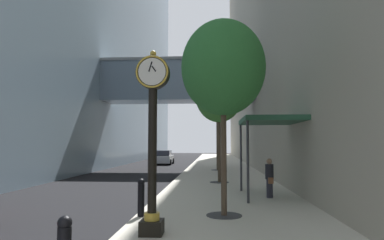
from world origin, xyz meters
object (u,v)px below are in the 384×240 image
pedestrian_walking (270,177)px  car_silver_mid (163,158)px  street_tree_mid_near (219,96)px  street_clock (152,132)px  bollard_third (141,197)px  street_tree_near (223,68)px  street_tree_mid_far (217,105)px

pedestrian_walking → car_silver_mid: pedestrian_walking is taller
street_tree_mid_near → pedestrian_walking: street_tree_mid_near is taller
street_clock → bollard_third: bearing=109.5°
pedestrian_walking → car_silver_mid: size_ratio=0.38×
bollard_third → pedestrian_walking: (4.52, 3.82, 0.24)m
street_tree_mid_near → street_tree_near: bearing=-90.0°
street_tree_near → street_tree_mid_near: 8.83m
bollard_third → street_tree_near: bearing=6.4°
bollard_third → street_tree_mid_far: (2.54, 17.93, 4.84)m
street_clock → bollard_third: street_clock is taller
bollard_third → street_tree_mid_far: size_ratio=0.17×
bollard_third → street_tree_mid_far: street_tree_mid_far is taller
bollard_third → street_tree_mid_near: size_ratio=0.17×
street_clock → car_silver_mid: street_clock is taller
street_tree_mid_far → car_silver_mid: (-6.00, 9.39, -4.81)m
street_tree_mid_near → street_tree_mid_far: bearing=90.0°
pedestrian_walking → car_silver_mid: 24.82m
street_tree_mid_far → pedestrian_walking: size_ratio=4.30×
street_clock → street_tree_near: (1.83, 2.28, 2.10)m
street_tree_near → street_tree_mid_far: (0.00, 17.65, 0.83)m
street_tree_mid_far → pedestrian_walking: (1.98, -14.11, -4.60)m
street_tree_mid_near → street_tree_mid_far: 8.84m
street_tree_near → pedestrian_walking: street_tree_near is taller
street_tree_near → car_silver_mid: size_ratio=1.47×
street_tree_mid_near → street_tree_mid_far: (0.00, 8.82, 0.43)m
bollard_third → pedestrian_walking: bearing=40.2°
street_tree_mid_near → street_tree_mid_far: size_ratio=0.96×
street_tree_near → street_tree_mid_near: street_tree_mid_near is taller
street_tree_near → pedestrian_walking: (1.98, 3.54, -3.78)m
street_tree_near → car_silver_mid: bearing=102.5°
street_tree_near → street_clock: bearing=-128.9°
pedestrian_walking → street_tree_mid_near: bearing=110.5°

